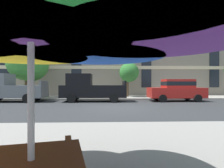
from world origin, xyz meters
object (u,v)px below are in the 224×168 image
(pickup_black, at_px, (91,89))
(sedan_red, at_px, (176,89))
(pickup_gray, at_px, (9,89))
(patio_umbrella, at_px, (31,15))
(street_tree_left, at_px, (28,62))
(street_tree_middle, at_px, (129,73))

(pickup_black, relative_size, sedan_red, 1.16)
(pickup_black, xyz_separation_m, sedan_red, (6.97, -0.00, -0.08))
(pickup_gray, height_order, sedan_red, pickup_gray)
(pickup_gray, bearing_deg, patio_umbrella, -61.46)
(pickup_gray, height_order, street_tree_left, street_tree_left)
(street_tree_middle, distance_m, patio_umbrella, 16.46)
(pickup_gray, relative_size, pickup_black, 1.00)
(pickup_gray, xyz_separation_m, patio_umbrella, (6.91, -12.70, 1.04))
(pickup_gray, distance_m, street_tree_left, 3.68)
(street_tree_left, bearing_deg, sedan_red, -11.81)
(street_tree_left, xyz_separation_m, street_tree_middle, (9.59, 0.75, -0.97))
(pickup_gray, bearing_deg, pickup_black, 0.00)
(street_tree_middle, bearing_deg, pickup_black, -135.53)
(pickup_black, xyz_separation_m, street_tree_left, (-6.05, 2.72, 2.46))
(pickup_gray, height_order, patio_umbrella, patio_umbrella)
(street_tree_left, relative_size, street_tree_middle, 1.51)
(sedan_red, relative_size, street_tree_left, 0.82)
(sedan_red, distance_m, street_tree_middle, 5.13)
(sedan_red, height_order, street_tree_left, street_tree_left)
(street_tree_left, height_order, street_tree_middle, street_tree_left)
(sedan_red, height_order, street_tree_middle, street_tree_middle)
(street_tree_middle, bearing_deg, pickup_gray, -160.71)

